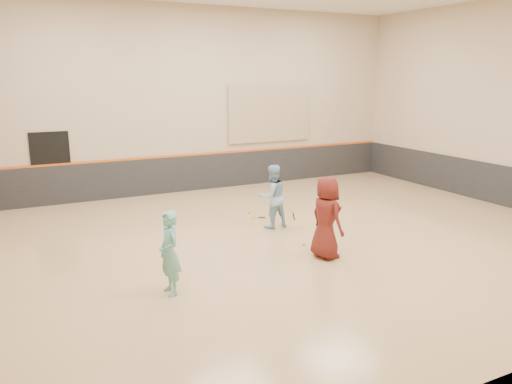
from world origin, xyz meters
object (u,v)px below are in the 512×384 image
girl (169,253)px  spare_racket (252,217)px  instructor (272,196)px  young_man (326,217)px

girl → spare_racket: bearing=132.9°
instructor → young_man: young_man is taller
young_man → spare_racket: 3.48m
instructor → girl: bearing=34.5°
young_man → instructor: bearing=-5.8°
instructor → spare_racket: instructor is taller
girl → instructor: bearing=123.5°
spare_racket → instructor: bearing=-84.5°
girl → spare_racket: 5.06m
girl → spare_racket: girl is taller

